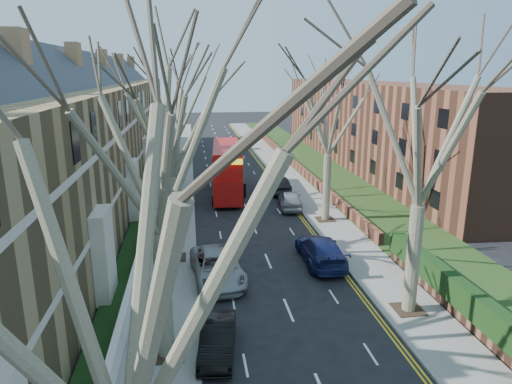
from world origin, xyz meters
name	(u,v)px	position (x,y,z in m)	size (l,w,h in m)	color
pavement_left	(178,177)	(-6.00, 39.00, 0.06)	(3.00, 102.00, 0.12)	slate
pavement_right	(285,173)	(6.00, 39.00, 0.06)	(3.00, 102.00, 0.12)	slate
terrace_left	(85,139)	(-13.65, 31.00, 5.53)	(9.70, 78.00, 13.60)	olive
flats_right	(371,124)	(17.46, 43.00, 4.98)	(13.97, 54.00, 10.00)	brown
front_wall_left	(158,190)	(-7.65, 31.00, 0.62)	(0.30, 78.00, 1.00)	white
grass_verge_right	(323,171)	(10.50, 39.00, 0.15)	(6.00, 102.00, 0.06)	#1D3A15
tree_left_near	(107,236)	(-5.70, -4.00, 8.93)	(9.80, 9.80, 13.73)	brown
tree_left_mid	(154,122)	(-5.70, 6.00, 9.56)	(10.50, 10.50, 14.71)	brown
tree_left_far	(167,108)	(-5.70, 16.00, 9.24)	(10.15, 10.15, 14.22)	brown
tree_left_dist	(174,93)	(-5.70, 28.00, 9.56)	(10.50, 10.50, 14.71)	brown
tree_right_mid	(427,113)	(5.70, 8.00, 9.56)	(10.50, 10.50, 14.71)	brown
tree_right_far	(330,100)	(5.70, 22.00, 9.24)	(10.15, 10.15, 14.22)	brown
double_decker_bus	(227,171)	(-1.20, 30.97, 2.26)	(3.30, 11.10, 4.59)	#A90F0C
car_left_mid	(218,339)	(-3.63, 5.99, 0.65)	(1.37, 3.93, 1.30)	black
car_left_far	(217,267)	(-3.23, 12.80, 0.79)	(2.61, 5.66, 1.57)	gray
car_right_near	(321,250)	(3.12, 14.33, 0.81)	(2.26, 5.55, 1.61)	#161D4E
car_right_mid	(290,200)	(3.70, 25.66, 0.77)	(1.81, 4.49, 1.53)	gray
car_right_far	(277,185)	(3.51, 30.92, 0.78)	(1.64, 4.71, 1.55)	black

